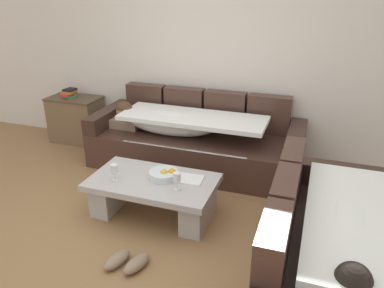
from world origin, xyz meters
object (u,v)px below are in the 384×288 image
Objects in this scene: wine_glass_near_right at (177,178)px; couch_along_wall at (192,141)px; open_magazine at (188,179)px; side_cabinet at (76,119)px; coffee_table at (153,192)px; couch_near_window at (331,255)px; wine_glass_near_left at (114,169)px; book_stack_on_cabinet at (69,93)px; pair_of_shoes at (127,262)px; fruit_bowl at (164,174)px.

couch_along_wall is at bearing 103.36° from wine_glass_near_right.
side_cabinet is (-2.14, 1.25, -0.06)m from open_magazine.
side_cabinet is at bearing 143.24° from coffee_table.
couch_near_window is 3.92m from side_cabinet.
wine_glass_near_left is 2.12m from side_cabinet.
side_cabinet is at bearing 172.96° from couch_along_wall.
couch_near_window is 1.40m from wine_glass_near_right.
coffee_table is 2.37m from book_stack_on_cabinet.
pair_of_shoes is (0.44, -0.63, -0.45)m from wine_glass_near_left.
couch_near_window is at bearing -45.80° from couch_along_wall.
coffee_table is 2.27m from side_cabinet.
book_stack_on_cabinet is (-2.20, 1.24, 0.31)m from open_magazine.
fruit_bowl is at bearing -33.23° from book_stack_on_cabinet.
wine_glass_near_left is 1.00× the size of wine_glass_near_right.
pair_of_shoes is (2.00, -2.12, -0.65)m from book_stack_on_cabinet.
couch_near_window is 1.70m from coffee_table.
pair_of_shoes is at bearing -47.68° from side_cabinet.
open_magazine is at bearing -29.50° from book_stack_on_cabinet.
wine_glass_near_right is 0.47× the size of pair_of_shoes.
pair_of_shoes is at bearing 98.87° from couch_near_window.
pair_of_shoes is (0.11, -0.76, -0.19)m from coffee_table.
couch_along_wall reaches higher than fruit_bowl.
wine_glass_near_left is (-0.42, -0.20, 0.08)m from fruit_bowl.
side_cabinet is at bearing 61.20° from couch_near_window.
wine_glass_near_right is at bearing -34.66° from side_cabinet.
fruit_bowl is 0.26m from wine_glass_near_right.
couch_along_wall reaches higher than coffee_table.
fruit_bowl is at bearing -84.70° from couch_along_wall.
wine_glass_near_right reaches higher than fruit_bowl.
book_stack_on_cabinet is at bearing 144.22° from coffee_table.
couch_near_window reaches higher than book_stack_on_cabinet.
coffee_table is 7.23× the size of wine_glass_near_right.
coffee_table is at bearing -164.63° from open_magazine.
open_magazine is 0.96m from pair_of_shoes.
wine_glass_near_left is 0.70m from open_magazine.
pair_of_shoes is (0.02, -0.82, -0.37)m from fruit_bowl.
fruit_bowl reaches higher than coffee_table.
book_stack_on_cabinet is at bearing 173.23° from couch_along_wall.
side_cabinet reaches higher than coffee_table.
book_stack_on_cabinet is (-3.50, 1.89, 0.36)m from couch_near_window.
book_stack_on_cabinet is 2.98m from pair_of_shoes.
wine_glass_near_left is 0.59× the size of open_magazine.
couch_near_window is 1.45m from open_magazine.
wine_glass_near_left is at bearing -43.79° from book_stack_on_cabinet.
open_magazine is (0.03, 0.21, -0.11)m from wine_glass_near_right.
book_stack_on_cabinet reaches higher than coffee_table.
wine_glass_near_left is (-1.94, 0.39, 0.16)m from couch_near_window.
couch_along_wall is at bearing 44.20° from couch_near_window.
couch_near_window is 9.14× the size of book_stack_on_cabinet.
wine_glass_near_right is (0.29, -0.10, 0.26)m from coffee_table.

